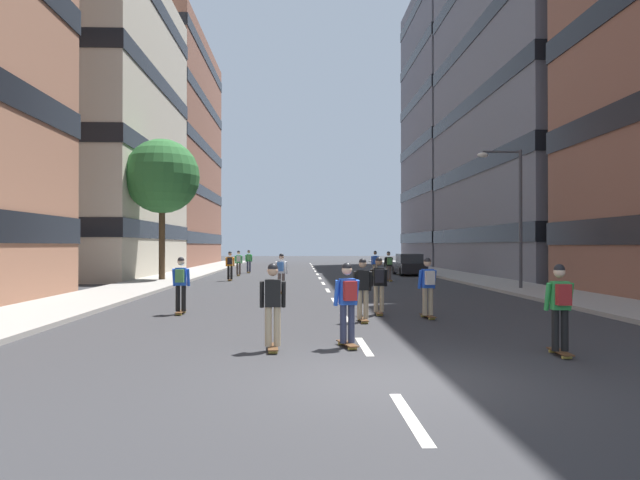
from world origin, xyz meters
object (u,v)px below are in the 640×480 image
at_px(skater_1, 239,261).
at_px(skater_3, 273,302).
at_px(streetlamp_right, 513,203).
at_px(street_tree_near, 162,177).
at_px(skater_2, 348,299).
at_px(skater_4, 375,263).
at_px(skater_8, 379,282).
at_px(skater_10, 249,260).
at_px(skater_7, 230,264).
at_px(skater_0, 428,284).
at_px(skater_6, 181,282).
at_px(skater_11, 363,287).
at_px(parked_car_near, 409,265).
at_px(skater_5, 389,264).
at_px(skater_12, 560,303).
at_px(skater_9, 281,271).

bearing_deg(skater_1, skater_3, -82.67).
bearing_deg(streetlamp_right, street_tree_near, 157.87).
distance_m(skater_2, skater_4, 25.95).
distance_m(skater_8, skater_10, 27.45).
height_order(street_tree_near, skater_10, street_tree_near).
xyz_separation_m(skater_3, skater_10, (-3.31, 32.60, 0.03)).
bearing_deg(skater_7, skater_0, -66.17).
height_order(streetlamp_right, skater_6, streetlamp_right).
relative_size(skater_10, skater_11, 1.00).
distance_m(parked_car_near, street_tree_near, 18.15).
relative_size(skater_5, skater_12, 1.00).
xyz_separation_m(skater_0, skater_4, (1.27, 20.99, -0.03)).
xyz_separation_m(streetlamp_right, skater_10, (-13.92, 17.70, -3.12)).
relative_size(skater_5, skater_8, 1.00).
bearing_deg(streetlamp_right, skater_7, 150.79).
relative_size(skater_6, skater_10, 1.00).
xyz_separation_m(street_tree_near, skater_9, (7.25, -8.52, -5.15)).
bearing_deg(streetlamp_right, skater_0, -122.34).
bearing_deg(skater_0, parked_car_near, 80.30).
height_order(skater_2, skater_4, same).
height_order(parked_car_near, skater_4, skater_4).
relative_size(skater_1, skater_7, 1.00).
relative_size(skater_0, skater_9, 1.00).
xyz_separation_m(skater_1, skater_12, (9.25, -29.18, 0.00)).
distance_m(streetlamp_right, skater_9, 11.35).
relative_size(skater_2, skater_10, 1.00).
height_order(skater_3, skater_6, same).
bearing_deg(parked_car_near, skater_6, -116.88).
bearing_deg(skater_1, skater_5, -33.14).
height_order(skater_5, skater_6, same).
bearing_deg(parked_car_near, skater_12, -95.43).
relative_size(streetlamp_right, skater_12, 3.65).
height_order(skater_6, skater_12, same).
height_order(skater_7, skater_11, same).
height_order(streetlamp_right, skater_3, streetlamp_right).
xyz_separation_m(skater_1, skater_2, (5.21, -28.11, 0.00)).
distance_m(skater_3, skater_8, 6.60).
bearing_deg(skater_4, skater_5, -85.35).
height_order(skater_9, skater_11, same).
bearing_deg(skater_9, skater_6, -111.09).
xyz_separation_m(skater_1, skater_5, (9.54, -6.23, 0.00)).
distance_m(streetlamp_right, skater_12, 16.74).
bearing_deg(skater_8, skater_7, 111.23).
bearing_deg(skater_9, skater_10, 99.25).
bearing_deg(parked_car_near, skater_3, -106.18).
xyz_separation_m(skater_0, skater_5, (1.58, 17.24, 0.00)).
xyz_separation_m(skater_6, skater_8, (6.13, -0.37, 0.00)).
distance_m(skater_0, skater_5, 17.31).
distance_m(skater_10, skater_12, 34.53).
xyz_separation_m(streetlamp_right, skater_1, (-14.26, 13.52, -3.12)).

